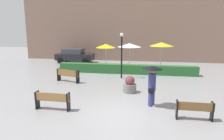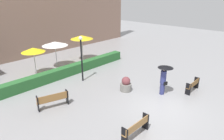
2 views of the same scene
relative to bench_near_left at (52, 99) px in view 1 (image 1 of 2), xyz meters
name	(u,v)px [view 1 (image 1 of 2)]	position (x,y,z in m)	size (l,w,h in m)	color
ground_plane	(120,111)	(3.24, 0.37, -0.53)	(60.00, 60.00, 0.00)	gray
bench_near_left	(52,99)	(0.00, 0.00, 0.00)	(1.74, 0.38, 0.88)	#9E7242
bench_near_right	(195,109)	(6.52, -0.05, -0.03)	(1.57, 0.35, 0.83)	brown
bench_far_left	(68,75)	(-1.24, 5.20, 0.02)	(1.86, 0.88, 0.92)	olive
pedestrian_with_umbrella	(152,80)	(4.72, 1.27, 0.84)	(1.00, 1.00, 2.09)	navy
planter_pot	(130,85)	(3.44, 3.44, -0.08)	(0.80, 0.80, 1.04)	slate
lamp_post	(122,50)	(2.49, 7.01, 1.66)	(0.28, 0.28, 3.52)	black
patio_umbrella_yellow	(106,46)	(0.53, 10.64, 1.68)	(1.85, 1.85, 2.39)	silver
patio_umbrella_white	(129,45)	(2.74, 10.99, 1.74)	(2.24, 2.24, 2.45)	silver
patio_umbrella_yellow_far	(161,44)	(5.70, 10.90, 1.88)	(2.19, 2.19, 2.59)	silver
hedge_strip	(126,69)	(2.69, 8.77, -0.13)	(11.88, 0.70, 0.80)	#28602D
building_facade	(138,12)	(3.24, 16.37, 5.18)	(28.00, 1.20, 11.41)	#846656
parked_car	(75,55)	(-3.70, 13.66, 0.29)	(4.23, 2.02, 1.57)	black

